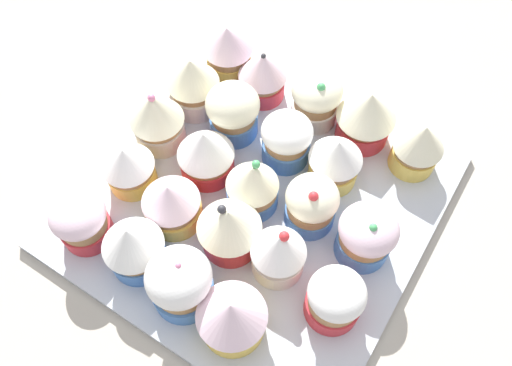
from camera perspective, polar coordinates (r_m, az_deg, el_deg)
The scene contains 25 objects.
ground_plane at distance 61.60cm, azimuth 0.00°, elevation -2.64°, with size 180.00×180.00×3.00cm, color #B2A899.
baking_tray at distance 59.74cm, azimuth 0.00°, elevation -1.72°, with size 36.90×36.90×1.20cm.
cupcake_0 at distance 57.09cm, azimuth -18.21°, elevation -3.85°, with size 5.76×5.76×6.25cm.
cupcake_1 at distance 53.89cm, azimuth -12.99°, elevation -6.58°, with size 6.19×6.19×7.31cm.
cupcake_2 at distance 51.86cm, azimuth -8.49°, elevation -10.26°, with size 6.33×6.33×7.54cm.
cupcake_3 at distance 50.38cm, azimuth -2.60°, elevation -14.06°, with size 6.71×6.71×6.95cm.
cupcake_4 at distance 59.01cm, azimuth -13.53°, elevation 1.79°, with size 5.78×5.78×6.30cm.
cupcake_5 at distance 55.86cm, azimuth -9.04°, elevation -2.10°, with size 6.15×6.15×6.47cm.
cupcake_6 at distance 53.43cm, azimuth -2.87°, elevation -4.77°, with size 6.63×6.63×7.39cm.
cupcake_7 at distance 52.48cm, azimuth 2.42°, elevation -7.43°, with size 5.55×5.55×7.40cm.
cupcake_8 at distance 51.63cm, azimuth 8.45°, elevation -12.18°, with size 5.52×5.52×6.61cm.
cupcake_9 at distance 61.06cm, azimuth -10.59°, elevation 6.86°, with size 6.19×6.19×8.08cm.
cupcake_10 at distance 58.14cm, azimuth -5.45°, elevation 3.22°, with size 6.33×6.33×7.01cm.
cupcake_11 at distance 55.94cm, azimuth -0.58°, elevation -0.20°, with size 5.64×5.64×7.19cm.
cupcake_12 at distance 55.19cm, azimuth 5.94°, elevation -2.26°, with size 5.54×5.54×7.09cm.
cupcake_13 at distance 54.31cm, azimuth 11.71°, elevation -5.53°, with size 5.98×5.98×7.16cm.
cupcake_14 at distance 63.86cm, azimuth -6.75°, elevation 10.57°, with size 6.26×6.26×7.61cm.
cupcake_15 at distance 61.12cm, azimuth -2.48°, elevation 7.65°, with size 6.19×6.19×7.03cm.
cupcake_16 at distance 59.27cm, azimuth 2.99°, elevation 4.81°, with size 5.74×5.74×6.59cm.
cupcake_17 at distance 57.93cm, azimuth 8.47°, elevation 2.43°, with size 5.85×5.85×7.02cm.
cupcake_18 at distance 66.87cm, azimuth -3.01°, elevation 14.03°, with size 6.15×6.15×7.50cm.
cupcake_19 at distance 64.71cm, azimuth 0.73°, elevation 11.51°, with size 5.89×5.89×6.92cm.
cupcake_20 at distance 62.69cm, azimuth 6.81°, elevation 8.74°, with size 5.90×5.90×7.02cm.
cupcake_21 at distance 61.55cm, azimuth 11.74°, elevation 7.10°, with size 6.78×6.78×7.59cm.
cupcake_22 at distance 60.94cm, azimuth 17.00°, elevation 3.84°, with size 5.61×5.61×7.05cm.
Camera 1 is at (15.09, -23.79, 53.28)cm, focal length 37.37 mm.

